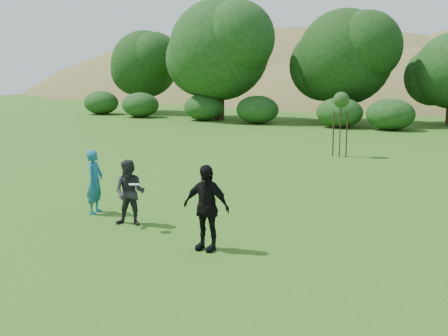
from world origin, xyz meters
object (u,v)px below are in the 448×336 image
object	(u,v)px
player_black	(206,208)
player_teal	(95,182)
sapling	(341,102)
player_grey	(130,193)

from	to	relation	value
player_black	player_teal	bearing A→B (deg)	162.67
player_teal	player_black	size ratio (longest dim) A/B	0.93
player_teal	player_black	distance (m)	4.36
player_black	sapling	xyz separation A→B (m)	(-1.17, 14.06, 1.49)
player_black	sapling	distance (m)	14.19
player_teal	player_black	xyz separation A→B (m)	(4.16, -1.31, 0.07)
player_teal	player_black	bearing A→B (deg)	-123.17
player_teal	player_grey	size ratio (longest dim) A/B	1.05
player_grey	player_black	size ratio (longest dim) A/B	0.88
player_grey	sapling	distance (m)	13.43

